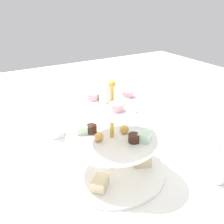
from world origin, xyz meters
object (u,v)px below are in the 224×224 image
water_glass_tall_right (219,156)px  teacup_with_saucer (94,118)px  water_glass_short_left (56,127)px  tiered_serving_stand (112,145)px  butter_knife_right (159,124)px

water_glass_tall_right → teacup_with_saucer: bearing=17.2°
water_glass_short_left → tiered_serving_stand: bearing=-166.3°
tiered_serving_stand → water_glass_tall_right: tiered_serving_stand is taller
water_glass_short_left → butter_knife_right: water_glass_short_left is taller
water_glass_short_left → teacup_with_saucer: (0.01, -0.16, -0.01)m
butter_knife_right → teacup_with_saucer: bearing=21.1°
tiered_serving_stand → water_glass_tall_right: 0.29m
water_glass_tall_right → water_glass_short_left: bearing=33.7°
tiered_serving_stand → butter_knife_right: (0.15, -0.30, -0.08)m
water_glass_tall_right → butter_knife_right: bearing=-12.2°
butter_knife_right → tiered_serving_stand: bearing=80.5°
water_glass_short_left → butter_knife_right: size_ratio=0.39×
butter_knife_right → water_glass_short_left: bearing=34.9°
teacup_with_saucer → butter_knife_right: size_ratio=0.53×
tiered_serving_stand → teacup_with_saucer: tiered_serving_stand is taller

